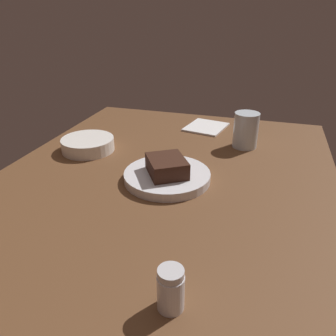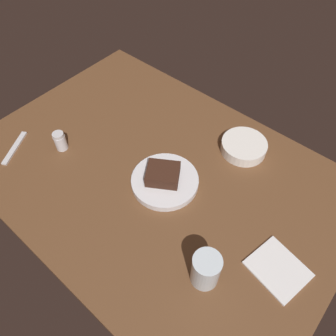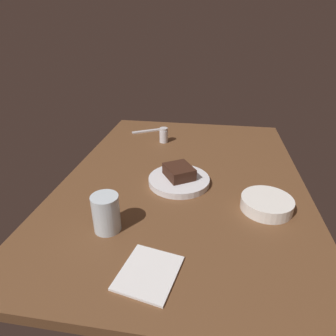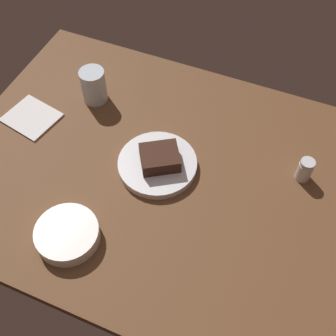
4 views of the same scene
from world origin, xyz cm
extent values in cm
cube|color=brown|center=(0.00, 0.00, 1.50)|extent=(120.00, 84.00, 3.00)
cylinder|color=silver|center=(-5.13, 1.18, 4.08)|extent=(21.11, 21.11, 2.17)
cube|color=#381E14|center=(-4.46, 1.29, 7.17)|extent=(12.94, 12.48, 4.02)
cylinder|color=silver|center=(31.32, 12.81, 5.83)|extent=(3.93, 3.93, 5.66)
cylinder|color=silver|center=(31.32, 12.81, 9.26)|extent=(3.73, 3.73, 1.20)
cylinder|color=silver|center=(-32.53, 17.29, 8.25)|extent=(7.34, 7.34, 10.50)
cylinder|color=white|center=(-16.25, -26.58, 4.88)|extent=(15.27, 15.27, 3.76)
cube|color=silver|center=(43.46, 23.70, 3.35)|extent=(8.99, 13.92, 0.70)
cube|color=white|center=(-46.00, 2.96, 3.30)|extent=(16.40, 14.91, 0.60)
camera|label=1|loc=(64.18, 22.35, 42.09)|focal=35.75mm
camera|label=2|loc=(-45.58, 46.76, 87.53)|focal=35.32mm
camera|label=3|loc=(-90.85, -8.52, 53.77)|focal=30.62mm
camera|label=4|loc=(24.57, -61.95, 98.79)|focal=47.25mm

